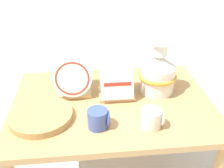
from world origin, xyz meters
TOP-DOWN VIEW (x-y plane):
  - display_table at (0.00, 0.00)m, footprint 1.12×0.80m
  - ceramic_vase at (0.28, 0.08)m, footprint 0.22×0.22m
  - dish_rack_round_plates at (-0.21, 0.10)m, footprint 0.22×0.20m
  - dish_rack_square_plates at (0.03, 0.06)m, footprint 0.20×0.19m
  - wicker_charger_stack at (-0.38, -0.13)m, footprint 0.32×0.32m
  - mug_cream_glaze at (0.17, -0.24)m, footprint 0.11×0.10m
  - mug_cobalt_glaze at (-0.09, -0.22)m, footprint 0.11×0.10m

SIDE VIEW (x-z plane):
  - display_table at x=0.00m, z-range 0.24..0.87m
  - wicker_charger_stack at x=-0.38m, z-range 0.63..0.67m
  - mug_cream_glaze at x=0.17m, z-range 0.63..0.73m
  - mug_cobalt_glaze at x=-0.09m, z-range 0.63..0.73m
  - dish_rack_square_plates at x=0.03m, z-range 0.61..0.81m
  - dish_rack_round_plates at x=-0.21m, z-range 0.60..0.84m
  - ceramic_vase at x=0.28m, z-range 0.60..0.92m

